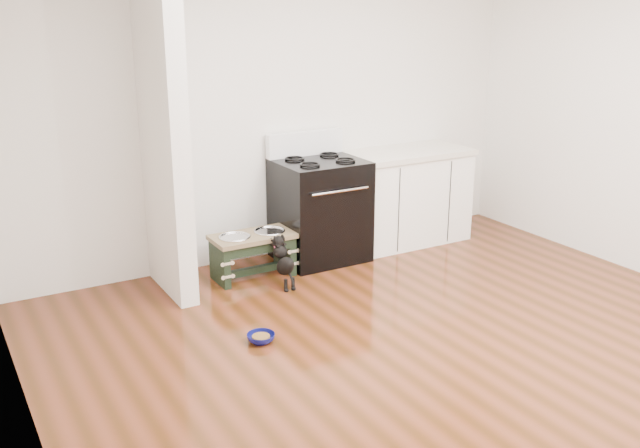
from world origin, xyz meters
The scene contains 8 objects.
ground centered at (0.00, 0.00, 0.00)m, with size 5.00×5.00×0.00m, color #40200B.
room_shell centered at (0.00, 0.00, 1.62)m, with size 5.00×5.00×5.00m.
partition_wall centered at (-1.18, 2.10, 1.35)m, with size 0.15×0.80×2.70m, color silver.
oven_range centered at (0.25, 2.16, 0.48)m, with size 0.76×0.69×1.14m.
cabinet_run centered at (1.23, 2.18, 0.45)m, with size 1.24×0.64×0.91m.
dog_feeder centered at (-0.48, 2.03, 0.27)m, with size 0.70×0.37×0.40m.
puppy centered at (-0.35, 1.71, 0.23)m, with size 0.12×0.36×0.43m.
floor_bowl centered at (-0.96, 0.88, 0.03)m, with size 0.24×0.24×0.06m.
Camera 1 is at (-2.85, -3.22, 2.27)m, focal length 40.00 mm.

